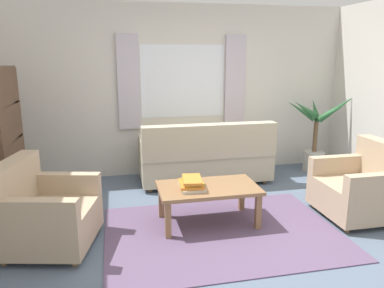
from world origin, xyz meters
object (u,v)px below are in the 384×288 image
Objects in this scene: armchair_right at (362,187)px; couch at (206,158)px; armchair_left at (44,213)px; coffee_table at (208,191)px; potted_plant at (316,138)px; bookshelf at (4,139)px; book_stack_on_table at (192,184)px.

couch is at bearing -135.84° from armchair_right.
coffee_table is at bearing -71.50° from armchair_left.
bookshelf is (-4.42, -0.61, 0.34)m from potted_plant.
armchair_left is 3.49m from armchair_right.
coffee_table is 2.64m from potted_plant.
armchair_left is 1.14× the size of armchair_right.
book_stack_on_table is (-1.98, 0.16, 0.14)m from armchair_right.
armchair_right is at bearing -6.00° from coffee_table.
coffee_table is (-0.32, -1.35, 0.01)m from couch.
bookshelf reaches higher than couch.
bookshelf is at bearing -172.18° from potted_plant.
couch reaches higher than book_stack_on_table.
armchair_right is 4.22m from bookshelf.
couch is at bearing 69.84° from book_stack_on_table.
coffee_table is (1.69, 0.16, 0.03)m from armchair_left.
book_stack_on_table is 2.81m from potted_plant.
armchair_left is at bearing -174.54° from coffee_table.
armchair_right is (1.48, -1.54, -0.01)m from couch.
book_stack_on_table is (1.50, 0.13, 0.14)m from armchair_left.
couch reaches higher than coffee_table.
coffee_table is 0.64× the size of bookshelf.
book_stack_on_table is at bearing 66.15° from bookshelf.
potted_plant reaches higher than book_stack_on_table.
couch is 1.87m from potted_plant.
potted_plant is at bearing 34.52° from coffee_table.
armchair_left is at bearing -156.81° from potted_plant.
coffee_table is 0.86× the size of potted_plant.
book_stack_on_table is 0.29× the size of potted_plant.
armchair_left is 0.78× the size of potted_plant.
coffee_table is 2.47m from bookshelf.
armchair_right is at bearing 133.75° from couch.
bookshelf is at bearing 41.24° from armchair_left.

